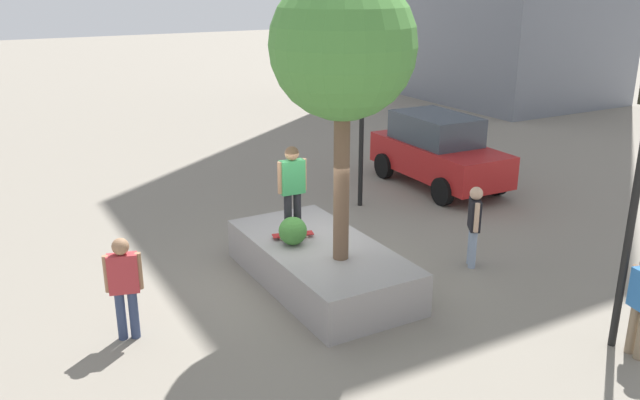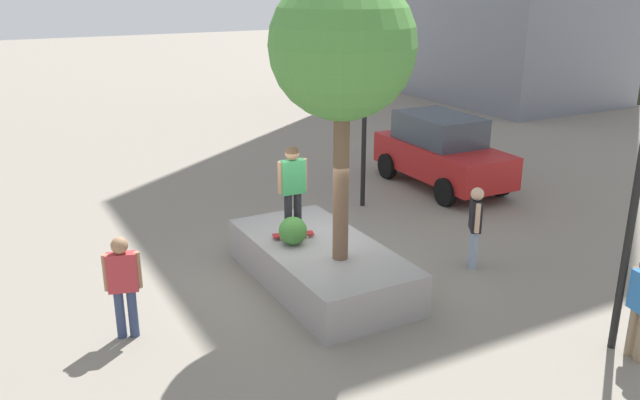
% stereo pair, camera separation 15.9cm
% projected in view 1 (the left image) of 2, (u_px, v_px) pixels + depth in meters
% --- Properties ---
extents(ground_plane, '(120.00, 120.00, 0.00)m').
position_uv_depth(ground_plane, '(312.00, 277.00, 12.92)').
color(ground_plane, gray).
extents(planter_ledge, '(4.20, 2.07, 0.80)m').
position_uv_depth(planter_ledge, '(320.00, 264.00, 12.53)').
color(planter_ledge, gray).
rests_on(planter_ledge, ground).
extents(plaza_tree, '(2.45, 2.45, 4.97)m').
position_uv_depth(plaza_tree, '(343.00, 48.00, 10.64)').
color(plaza_tree, brown).
rests_on(plaza_tree, planter_ledge).
extents(boxwood_shrub, '(0.54, 0.54, 0.54)m').
position_uv_depth(boxwood_shrub, '(293.00, 231.00, 12.36)').
color(boxwood_shrub, '#3D7A33').
rests_on(boxwood_shrub, planter_ledge).
extents(skateboard, '(0.41, 0.83, 0.07)m').
position_uv_depth(skateboard, '(293.00, 235.00, 12.75)').
color(skateboard, '#A51E1E').
rests_on(skateboard, planter_ledge).
extents(skateboarder, '(0.27, 0.59, 1.75)m').
position_uv_depth(skateboarder, '(292.00, 184.00, 12.42)').
color(skateboarder, black).
rests_on(skateboarder, skateboard).
extents(sedan_parked, '(4.37, 2.13, 2.01)m').
position_uv_depth(sedan_parked, '(438.00, 150.00, 18.31)').
color(sedan_parked, '#B21E1E').
rests_on(sedan_parked, ground).
extents(traffic_light_median, '(0.35, 0.29, 4.98)m').
position_uv_depth(traffic_light_median, '(362.00, 74.00, 15.94)').
color(traffic_light_median, black).
rests_on(traffic_light_median, ground).
extents(pedestrian_crossing, '(0.32, 0.58, 1.75)m').
position_uv_depth(pedestrian_crossing, '(124.00, 282.00, 10.41)').
color(pedestrian_crossing, navy).
rests_on(pedestrian_crossing, ground).
extents(bystander_watching, '(0.50, 0.41, 1.69)m').
position_uv_depth(bystander_watching, '(474.00, 221.00, 13.12)').
color(bystander_watching, '#8C9EB7').
rests_on(bystander_watching, ground).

